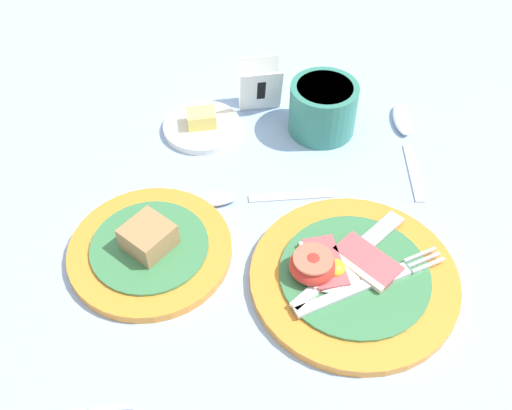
# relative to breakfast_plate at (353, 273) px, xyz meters

# --- Properties ---
(ground_plane) EXTENTS (3.00, 3.00, 0.00)m
(ground_plane) POSITION_rel_breakfast_plate_xyz_m (-0.09, -0.00, -0.01)
(ground_plane) COLOR #93B2DB
(breakfast_plate) EXTENTS (0.24, 0.24, 0.04)m
(breakfast_plate) POSITION_rel_breakfast_plate_xyz_m (0.00, 0.00, 0.00)
(breakfast_plate) COLOR orange
(breakfast_plate) RESTS_ON ground_plane
(bread_plate) EXTENTS (0.19, 0.19, 0.05)m
(bread_plate) POSITION_rel_breakfast_plate_xyz_m (-0.23, 0.03, -0.00)
(bread_plate) COLOR orange
(bread_plate) RESTS_ON ground_plane
(sugar_cup) EXTENTS (0.09, 0.09, 0.07)m
(sugar_cup) POSITION_rel_breakfast_plate_xyz_m (-0.02, 0.26, 0.03)
(sugar_cup) COLOR #337F6B
(sugar_cup) RESTS_ON ground_plane
(butter_dish) EXTENTS (0.11, 0.11, 0.03)m
(butter_dish) POSITION_rel_breakfast_plate_xyz_m (-0.19, 0.25, -0.00)
(butter_dish) COLOR silver
(butter_dish) RESTS_ON ground_plane
(number_card) EXTENTS (0.07, 0.06, 0.07)m
(number_card) POSITION_rel_breakfast_plate_xyz_m (-0.11, 0.31, 0.03)
(number_card) COLOR white
(number_card) RESTS_ON ground_plane
(teaspoon_by_saucer) EXTENTS (0.03, 0.19, 0.01)m
(teaspoon_by_saucer) POSITION_rel_breakfast_plate_xyz_m (0.10, 0.25, -0.01)
(teaspoon_by_saucer) COLOR silver
(teaspoon_by_saucer) RESTS_ON ground_plane
(teaspoon_near_cup) EXTENTS (0.19, 0.04, 0.01)m
(teaspoon_near_cup) POSITION_rel_breakfast_plate_xyz_m (-0.14, 0.12, -0.01)
(teaspoon_near_cup) COLOR silver
(teaspoon_near_cup) RESTS_ON ground_plane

